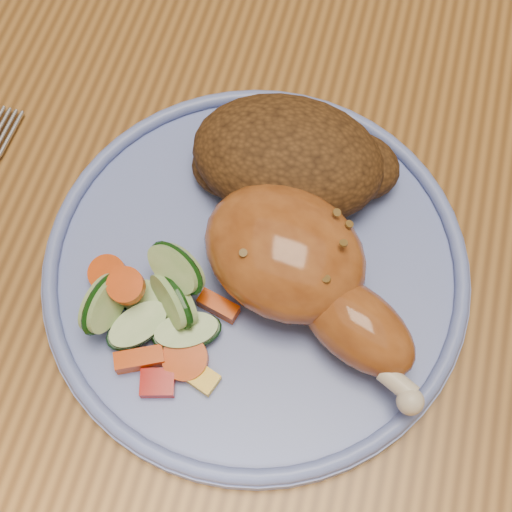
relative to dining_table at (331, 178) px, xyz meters
name	(u,v)px	position (x,y,z in m)	size (l,w,h in m)	color
ground	(294,379)	(0.00, 0.00, -0.67)	(4.00, 4.00, 0.00)	brown
dining_table	(331,178)	(0.00, 0.00, 0.00)	(0.90, 1.40, 0.75)	#905C26
plate	(256,269)	(-0.03, -0.14, 0.09)	(0.28, 0.28, 0.01)	#6476C1
plate_rim	(256,262)	(-0.03, -0.14, 0.10)	(0.28, 0.28, 0.01)	#6476C1
chicken_leg	(302,270)	(0.00, -0.14, 0.12)	(0.17, 0.14, 0.06)	#A35522
rice_pilaf	(292,160)	(-0.02, -0.06, 0.12)	(0.14, 0.09, 0.06)	#482A12
vegetable_pile	(154,309)	(-0.08, -0.19, 0.11)	(0.10, 0.10, 0.05)	#A50A05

